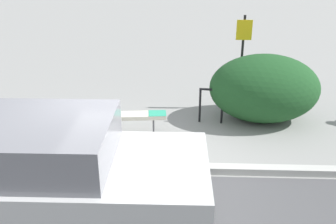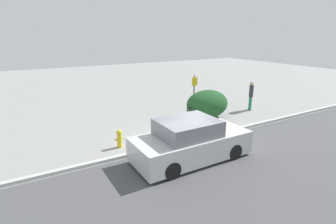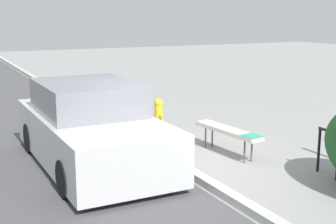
# 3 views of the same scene
# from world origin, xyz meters

# --- Properties ---
(ground_plane) EXTENTS (60.00, 60.00, 0.00)m
(ground_plane) POSITION_xyz_m (0.00, 0.00, 0.00)
(ground_plane) COLOR gray
(curb) EXTENTS (60.00, 0.20, 0.13)m
(curb) POSITION_xyz_m (0.00, 0.00, 0.07)
(curb) COLOR #B7B7B2
(curb) RESTS_ON ground_plane
(bench) EXTENTS (1.79, 0.49, 0.54)m
(bench) POSITION_xyz_m (-0.40, 1.30, 0.48)
(bench) COLOR #515156
(bench) RESTS_ON ground_plane
(bike_rack) EXTENTS (0.55, 0.11, 0.83)m
(bike_rack) POSITION_xyz_m (1.45, 2.14, 0.50)
(bike_rack) COLOR black
(bike_rack) RESTS_ON ground_plane
(sign_post) EXTENTS (0.36, 0.08, 2.30)m
(sign_post) POSITION_xyz_m (2.20, 3.00, 1.38)
(sign_post) COLOR black
(sign_post) RESTS_ON ground_plane
(shrub_hedge) EXTENTS (2.47, 1.80, 1.55)m
(shrub_hedge) POSITION_xyz_m (2.65, 2.35, 0.77)
(shrub_hedge) COLOR #1E4C23
(shrub_hedge) RESTS_ON ground_plane
(parked_car_near) EXTENTS (4.38, 1.94, 1.55)m
(parked_car_near) POSITION_xyz_m (-1.04, -1.34, 0.69)
(parked_car_near) COLOR black
(parked_car_near) RESTS_ON ground_plane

